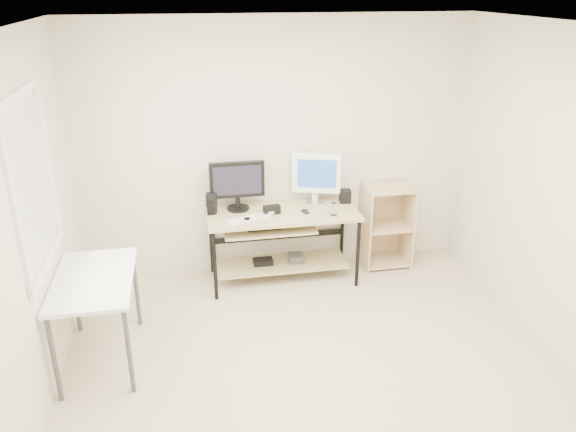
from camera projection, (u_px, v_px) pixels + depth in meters
The scene contains 16 objects.
room at pixel (304, 224), 3.87m from camera, with size 4.01×4.01×2.62m.
desk at pixel (280, 231), 5.66m from camera, with size 1.50×0.65×0.75m.
side_table at pixel (94, 287), 4.36m from camera, with size 0.60×1.00×0.75m.
shelf_unit at pixel (385, 224), 6.04m from camera, with size 0.50×0.40×0.90m.
black_monitor at pixel (237, 183), 5.53m from camera, with size 0.54×0.23×0.50m.
white_imac at pixel (316, 175), 5.70m from camera, with size 0.49×0.19×0.53m.
keyboard at pixel (249, 218), 5.41m from camera, with size 0.43×0.12×0.01m, color white.
mouse at pixel (271, 212), 5.51m from camera, with size 0.08×0.13×0.04m, color #ABABB0.
center_speaker at pixel (272, 210), 5.52m from camera, with size 0.16×0.07×0.08m, color black.
speaker_left at pixel (212, 203), 5.51m from camera, with size 0.12×0.12×0.20m.
speaker_right at pixel (345, 196), 5.80m from camera, with size 0.11×0.11×0.13m, color black.
audio_controller at pixel (211, 207), 5.49m from camera, with size 0.08×0.05×0.15m, color black.
volume_puck at pixel (247, 219), 5.37m from camera, with size 0.06×0.06×0.02m, color black.
smartphone at pixel (305, 212), 5.57m from camera, with size 0.06×0.11×0.01m, color black.
coaster at pixel (333, 215), 5.50m from camera, with size 0.08×0.08×0.01m, color #A6724B.
drinking_glass at pixel (334, 209), 5.47m from camera, with size 0.06×0.06×0.12m, color white.
Camera 1 is at (-0.91, -3.43, 2.86)m, focal length 35.00 mm.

